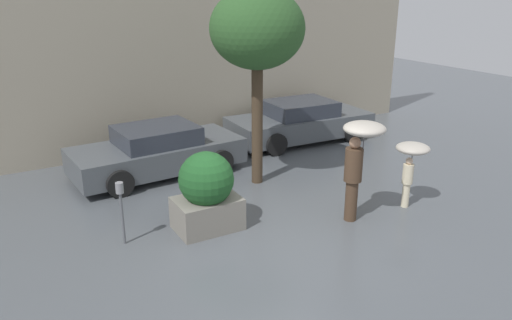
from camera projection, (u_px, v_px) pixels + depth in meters
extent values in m
plane|color=#51565B|center=(273.00, 244.00, 9.13)|extent=(40.00, 40.00, 0.00)
cube|color=#9E937F|center=(148.00, 43.00, 13.45)|extent=(18.00, 0.30, 6.00)
cube|color=gray|center=(207.00, 213.00, 9.63)|extent=(1.24, 0.87, 0.63)
sphere|color=#1E5123|center=(206.00, 179.00, 9.39)|extent=(1.06, 1.06, 1.06)
cylinder|color=#473323|center=(351.00, 200.00, 9.95)|extent=(0.25, 0.25, 0.85)
cylinder|color=#473323|center=(354.00, 165.00, 9.70)|extent=(0.35, 0.35, 0.67)
sphere|color=#997056|center=(355.00, 143.00, 9.55)|extent=(0.23, 0.23, 0.23)
cylinder|color=#4C4C51|center=(363.00, 146.00, 9.53)|extent=(0.02, 0.02, 0.71)
ellipsoid|color=beige|center=(365.00, 129.00, 9.41)|extent=(0.81, 0.81, 0.26)
cylinder|color=beige|center=(406.00, 195.00, 10.60)|extent=(0.16, 0.16, 0.54)
cylinder|color=beige|center=(408.00, 174.00, 10.44)|extent=(0.22, 0.22, 0.42)
sphere|color=beige|center=(409.00, 161.00, 10.35)|extent=(0.15, 0.15, 0.15)
cylinder|color=#4C4C51|center=(412.00, 160.00, 10.41)|extent=(0.02, 0.02, 0.52)
ellipsoid|color=beige|center=(413.00, 148.00, 10.33)|extent=(0.70, 0.70, 0.22)
cube|color=#4C5156|center=(158.00, 155.00, 12.41)|extent=(4.28, 2.05, 0.62)
cube|color=#2D333D|center=(156.00, 135.00, 12.24)|extent=(1.97, 1.63, 0.43)
cylinder|color=black|center=(120.00, 183.00, 11.09)|extent=(0.64, 0.26, 0.63)
cylinder|color=black|center=(96.00, 161.00, 12.50)|extent=(0.64, 0.26, 0.63)
cylinder|color=black|center=(221.00, 162.00, 12.44)|extent=(0.64, 0.26, 0.63)
cylinder|color=black|center=(189.00, 144.00, 13.84)|extent=(0.64, 0.26, 0.63)
cube|color=#4C5156|center=(300.00, 125.00, 15.08)|extent=(4.37, 1.96, 0.62)
cube|color=#2D333D|center=(300.00, 108.00, 14.91)|extent=(1.99, 1.59, 0.43)
cylinder|color=black|center=(276.00, 144.00, 13.81)|extent=(0.64, 0.25, 0.63)
cylinder|color=black|center=(247.00, 129.00, 15.30)|extent=(0.64, 0.25, 0.63)
cylinder|color=black|center=(353.00, 132.00, 14.97)|extent=(0.64, 0.25, 0.63)
cylinder|color=black|center=(319.00, 119.00, 16.46)|extent=(0.64, 0.25, 0.63)
cylinder|color=#423323|center=(257.00, 121.00, 11.53)|extent=(0.26, 0.26, 3.01)
ellipsoid|color=#2D5628|center=(257.00, 28.00, 10.84)|extent=(2.10, 2.10, 1.78)
cylinder|color=#595B60|center=(122.00, 219.00, 8.99)|extent=(0.05, 0.05, 1.00)
cylinder|color=gray|center=(119.00, 188.00, 8.79)|extent=(0.14, 0.14, 0.20)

